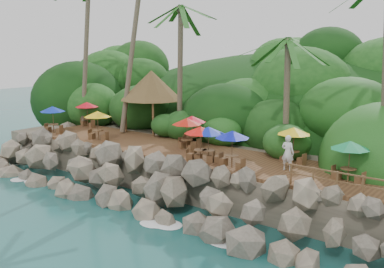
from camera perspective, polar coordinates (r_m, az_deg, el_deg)
The scene contains 11 objects.
ground at distance 23.90m, azimuth -8.97°, elevation -10.27°, with size 140.00×140.00×0.00m, color #19514F.
land_base at distance 35.98m, azimuth 9.78°, elevation -1.21°, with size 32.00×25.20×2.10m, color gray.
jungle_hill at distance 42.84m, azimuth 14.45°, elevation -0.84°, with size 44.80×28.00×15.40m, color #143811.
seawall at distance 24.84m, azimuth -5.68°, elevation -6.53°, with size 29.00×4.00×2.30m, color gray, non-canonical shape.
terrace at distance 27.49m, azimuth 0.00°, elevation -2.45°, with size 26.00×5.00×0.20m, color brown.
jungle_foliage at distance 35.36m, azimuth 8.96°, elevation -3.15°, with size 44.00×16.00×12.00m, color #143811, non-canonical shape.
foam_line at distance 24.08m, azimuth -8.44°, elevation -10.01°, with size 25.20×0.80×0.06m.
palapa at distance 33.69m, azimuth -5.20°, elevation 6.23°, with size 4.72×4.72×4.60m.
dining_clusters at distance 27.37m, azimuth -1.87°, elevation 1.25°, with size 23.36×5.05×2.01m.
railing at distance 20.38m, azimuth 20.99°, elevation -6.07°, with size 7.20×0.10×1.00m.
waiter at distance 23.67m, azimuth 12.14°, elevation -2.37°, with size 0.69×0.45×1.88m, color silver.
Camera 1 is at (16.32, -15.14, 8.71)m, focal length 41.72 mm.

